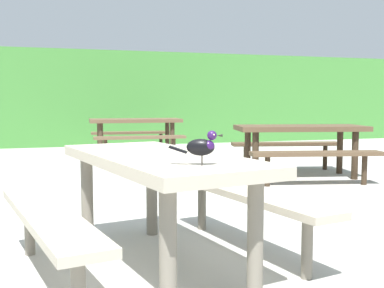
{
  "coord_description": "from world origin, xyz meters",
  "views": [
    {
      "loc": [
        -0.41,
        -2.74,
        1.07
      ],
      "look_at": [
        0.38,
        -0.25,
        0.84
      ],
      "focal_mm": 44.13,
      "sensor_mm": 36.0,
      "label": 1
    }
  ],
  "objects_px": {
    "picnic_table_mid_right": "(135,128)",
    "picnic_table_far_centre": "(300,138)",
    "picnic_table_foreground": "(158,182)",
    "bird_grackle": "(203,146)"
  },
  "relations": [
    {
      "from": "picnic_table_mid_right",
      "to": "picnic_table_far_centre",
      "type": "bearing_deg",
      "value": -63.24
    },
    {
      "from": "picnic_table_mid_right",
      "to": "picnic_table_foreground",
      "type": "bearing_deg",
      "value": -99.4
    },
    {
      "from": "picnic_table_foreground",
      "to": "picnic_table_far_centre",
      "type": "relative_size",
      "value": 0.98
    },
    {
      "from": "picnic_table_foreground",
      "to": "bird_grackle",
      "type": "distance_m",
      "value": 0.68
    },
    {
      "from": "picnic_table_foreground",
      "to": "bird_grackle",
      "type": "xyz_separation_m",
      "value": [
        0.1,
        -0.6,
        0.29
      ]
    },
    {
      "from": "bird_grackle",
      "to": "picnic_table_far_centre",
      "type": "distance_m",
      "value": 4.49
    },
    {
      "from": "picnic_table_foreground",
      "to": "picnic_table_far_centre",
      "type": "bearing_deg",
      "value": 46.93
    },
    {
      "from": "bird_grackle",
      "to": "picnic_table_far_centre",
      "type": "xyz_separation_m",
      "value": [
        2.69,
        3.59,
        -0.29
      ]
    },
    {
      "from": "picnic_table_foreground",
      "to": "picnic_table_mid_right",
      "type": "bearing_deg",
      "value": 80.6
    },
    {
      "from": "bird_grackle",
      "to": "picnic_table_foreground",
      "type": "bearing_deg",
      "value": 99.57
    }
  ]
}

